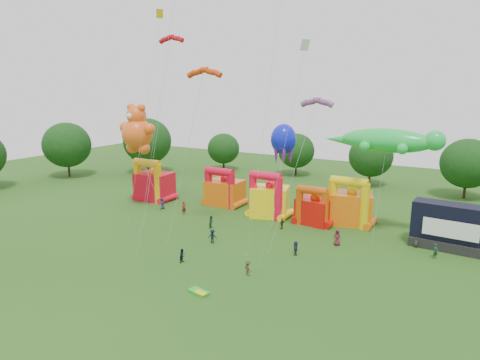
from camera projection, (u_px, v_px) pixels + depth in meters
The scene contains 24 objects.
ground at pixel (140, 291), 39.88m from camera, with size 160.00×160.00×0.00m, color #244F16.
tree_ring at pixel (131, 223), 39.62m from camera, with size 122.31×124.40×12.07m.
bouncy_castle_0 at pixel (153, 184), 71.51m from camera, with size 6.10×5.12×7.15m.
bouncy_castle_1 at pixel (224, 191), 68.47m from camera, with size 5.48×4.41×6.29m.
bouncy_castle_2 at pixel (269, 199), 62.31m from camera, with size 6.14×5.40×6.89m.
bouncy_castle_3 at pixel (314, 209), 59.05m from camera, with size 5.16×4.38×5.55m.
bouncy_castle_4 at pixel (351, 206), 58.86m from camera, with size 6.54×5.74×6.89m.
stage_trailer at pixel (451, 227), 49.81m from camera, with size 8.80×3.79×5.45m.
teddy_bear_kite at pixel (139, 138), 64.78m from camera, with size 7.40×4.66×16.29m.
gecko_kite at pixel (386, 145), 53.48m from camera, with size 14.82×7.29×13.72m.
octopus_kite at pixel (279, 176), 62.72m from camera, with size 4.62×11.14×13.29m.
parafoil_kites at pixel (199, 146), 54.82m from camera, with size 27.15×12.97×26.62m.
diamond_kites at pixel (208, 120), 48.74m from camera, with size 25.07×14.79×37.96m.
folded_kite_bundle at pixel (199, 292), 39.41m from camera, with size 2.15×1.38×0.31m.
spectator_0 at pixel (162, 204), 66.35m from camera, with size 0.88×0.58×1.81m, color #23243B.
spectator_1 at pixel (184, 208), 63.77m from camera, with size 0.70×0.46×1.92m, color maroon.
spectator_2 at pixel (211, 222), 57.50m from camera, with size 0.84×0.65×1.72m, color #194029.
spectator_3 at pixel (212, 236), 51.93m from camera, with size 1.11×0.64×1.72m, color black.
spectator_4 at pixel (282, 224), 57.07m from camera, with size 0.90×0.37×1.53m, color #393117.
spectator_5 at pixel (296, 248), 48.31m from camera, with size 1.52×0.48×1.64m, color #27253D.
spectator_6 at pixel (337, 238), 51.15m from camera, with size 0.97×0.63×1.98m, color maroon.
spectator_7 at pixel (436, 251), 47.32m from camera, with size 0.63×0.41×1.71m, color #173927.
spectator_8 at pixel (183, 256), 46.27m from camera, with size 0.75×0.59×1.55m, color black.
spectator_9 at pixel (248, 268), 43.06m from camera, with size 1.02×0.58×1.57m, color #403519.
Camera 1 is at (26.47, -27.14, 18.67)m, focal length 32.00 mm.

